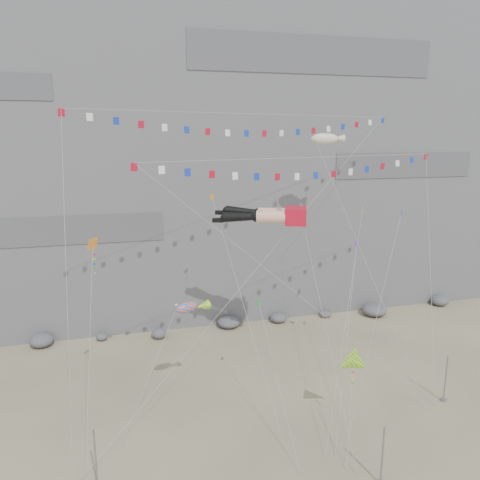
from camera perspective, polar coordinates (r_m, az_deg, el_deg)
The scene contains 18 objects.
ground at distance 40.08m, azimuth 4.57°, elevation -19.89°, with size 120.00×120.00×0.00m, color tan.
cliff at distance 64.89m, azimuth -4.64°, elevation 15.72°, with size 80.00×28.00×50.00m, color slate.
talus_boulders at distance 54.32m, azimuth -1.37°, elevation -9.98°, with size 60.00×3.00×1.20m, color #59595E, non-canonical shape.
anchor_pole_left at distance 32.93m, azimuth -17.19°, elevation -24.21°, with size 0.12×0.12×4.17m, color gray.
anchor_pole_center at distance 33.28m, azimuth 16.97°, elevation -23.89°, with size 0.12×0.12×4.04m, color gray.
anchor_pole_right at distance 43.42m, azimuth 23.77°, elevation -15.23°, with size 0.12×0.12×4.00m, color gray.
legs_kite at distance 40.32m, azimuth 3.67°, elevation 3.02°, with size 8.20×17.12×20.05m.
flag_banner_upper at distance 41.98m, azimuth 1.91°, elevation 15.08°, with size 31.18×18.61×31.14m.
flag_banner_lower at distance 38.24m, azimuth 8.21°, elevation 9.88°, with size 27.34×10.05×22.71m.
harlequin_kite at distance 34.17m, azimuth -17.51°, elevation -0.57°, with size 2.09×7.58×15.59m.
fish_windsock at distance 35.65m, azimuth -6.53°, elevation -8.21°, with size 7.57×6.13×11.75m.
delta_kite at distance 35.55m, azimuth 13.68°, elevation -14.26°, with size 3.35×4.20×7.45m.
blimp_windsock at distance 47.53m, azimuth 10.31°, elevation 11.99°, with size 5.16×15.48×25.89m.
small_kite_a at distance 41.97m, azimuth -3.19°, elevation 4.45°, with size 2.76×14.79×21.55m.
small_kite_b at distance 43.55m, azimuth 14.00°, elevation -0.91°, with size 7.87×12.36×18.06m.
small_kite_c at distance 37.27m, azimuth 2.37°, elevation -7.98°, with size 1.01×9.61×12.42m.
small_kite_d at distance 44.96m, azimuth 14.68°, elevation 3.31°, with size 10.07×14.22×22.10m.
small_kite_e at distance 40.59m, azimuth 18.99°, elevation 2.71°, with size 8.11×7.26×18.23m.
Camera 1 is at (-11.37, -31.80, 21.59)m, focal length 35.00 mm.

